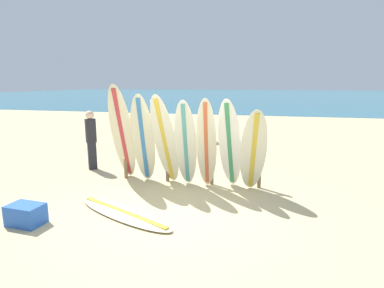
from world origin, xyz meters
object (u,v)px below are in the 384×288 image
at_px(surfboard_leaning_center_right, 206,144).
at_px(cooler_box, 26,214).
at_px(surfboard_leaning_center, 186,144).
at_px(surfboard_leaning_left, 143,139).
at_px(surfboard_leaning_far_left, 122,134).
at_px(beachgoer_standing, 91,137).
at_px(surfboard_rack, 189,153).
at_px(surfboard_leaning_center_left, 165,141).
at_px(small_boat_offshore, 155,101).
at_px(surfboard_leaning_far_right, 253,151).
at_px(surfboard_lying_on_sand, 123,213).
at_px(surfboard_leaning_right, 230,145).

height_order(surfboard_leaning_center_right, cooler_box, surfboard_leaning_center_right).
bearing_deg(surfboard_leaning_center, surfboard_leaning_left, 173.62).
xyz_separation_m(surfboard_leaning_far_left, surfboard_leaning_center, (1.61, -0.12, -0.16)).
distance_m(surfboard_leaning_center_right, beachgoer_standing, 3.55).
height_order(surfboard_rack, surfboard_leaning_center, surfboard_leaning_center).
relative_size(surfboard_leaning_center_left, beachgoer_standing, 1.32).
relative_size(surfboard_rack, surfboard_leaning_center_right, 1.64).
bearing_deg(beachgoer_standing, surfboard_leaning_left, -24.10).
height_order(surfboard_leaning_center, small_boat_offshore, surfboard_leaning_center).
distance_m(surfboard_leaning_center_right, surfboard_leaning_far_right, 1.06).
bearing_deg(surfboard_leaning_far_left, surfboard_leaning_far_right, -1.56).
bearing_deg(small_boat_offshore, surfboard_leaning_center_left, -69.71).
bearing_deg(surfboard_lying_on_sand, surfboard_leaning_far_left, 114.49).
bearing_deg(small_boat_offshore, surfboard_leaning_right, -67.06).
distance_m(surfboard_leaning_left, surfboard_leaning_center_left, 0.59).
bearing_deg(surfboard_rack, surfboard_lying_on_sand, -109.68).
bearing_deg(surfboard_rack, surfboard_leaning_far_right, -14.01).
height_order(surfboard_leaning_center_right, beachgoer_standing, surfboard_leaning_center_right).
xyz_separation_m(surfboard_leaning_center_left, small_boat_offshore, (-10.49, 28.36, -0.85)).
relative_size(surfboard_leaning_far_left, small_boat_offshore, 0.80).
xyz_separation_m(surfboard_leaning_center_left, beachgoer_standing, (-2.48, 0.94, -0.18)).
distance_m(surfboard_rack, surfboard_leaning_center, 0.51).
bearing_deg(surfboard_leaning_far_right, beachgoer_standing, 168.23).
distance_m(surfboard_leaning_far_right, cooler_box, 4.58).
distance_m(surfboard_leaning_right, beachgoer_standing, 4.08).
bearing_deg(surfboard_leaning_left, surfboard_rack, 15.54).
distance_m(surfboard_leaning_right, surfboard_leaning_far_right, 0.53).
distance_m(surfboard_leaning_far_left, surfboard_lying_on_sand, 2.33).
bearing_deg(surfboard_leaning_center_left, surfboard_leaning_right, 1.52).
xyz_separation_m(surfboard_leaning_far_right, surfboard_lying_on_sand, (-2.30, -1.74, -0.92)).
bearing_deg(surfboard_leaning_far_right, surfboard_rack, 165.99).
xyz_separation_m(surfboard_leaning_center_right, surfboard_leaning_right, (0.54, -0.03, 0.01)).
distance_m(surfboard_leaning_center, cooler_box, 3.44).
height_order(surfboard_lying_on_sand, beachgoer_standing, beachgoer_standing).
height_order(surfboard_leaning_center, beachgoer_standing, surfboard_leaning_center).
bearing_deg(surfboard_leaning_far_left, surfboard_leaning_center_right, -0.58).
height_order(surfboard_rack, surfboard_leaning_left, surfboard_leaning_left).
bearing_deg(surfboard_rack, small_boat_offshore, 111.41).
height_order(surfboard_leaning_left, surfboard_leaning_far_right, surfboard_leaning_left).
distance_m(surfboard_leaning_center_right, surfboard_leaning_right, 0.54).
relative_size(surfboard_leaning_center_right, beachgoer_standing, 1.27).
relative_size(surfboard_rack, surfboard_leaning_center_left, 1.57).
height_order(surfboard_rack, beachgoer_standing, beachgoer_standing).
height_order(surfboard_leaning_far_left, surfboard_leaning_right, surfboard_leaning_far_left).
height_order(surfboard_leaning_center_left, surfboard_leaning_right, surfboard_leaning_center_left).
xyz_separation_m(surfboard_leaning_center_left, surfboard_leaning_far_right, (2.02, 0.00, -0.15)).
height_order(surfboard_leaning_center, surfboard_leaning_far_right, surfboard_leaning_center).
relative_size(surfboard_leaning_left, beachgoer_standing, 1.32).
height_order(surfboard_leaning_far_left, surfboard_leaning_center_right, surfboard_leaning_far_left).
bearing_deg(beachgoer_standing, surfboard_rack, -10.59).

